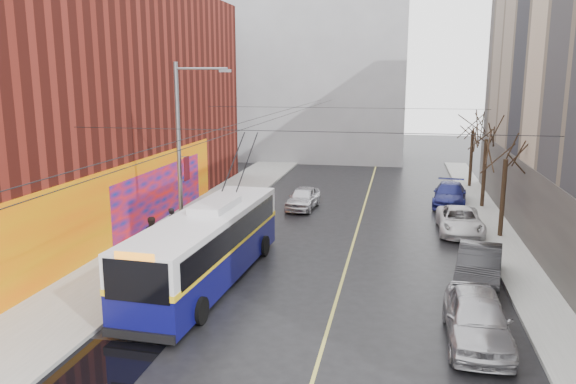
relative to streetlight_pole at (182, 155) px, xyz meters
The scene contains 21 objects.
ground 12.70m from the streetlight_pole, 58.46° to the right, with size 140.00×140.00×0.00m, color black.
sidewalk_left 5.50m from the streetlight_pole, 132.95° to the left, with size 4.00×60.00×0.15m, color gray.
sidewalk_right 16.00m from the streetlight_pole, ahead, with size 2.00×60.00×0.15m, color gray.
lane_line 9.89m from the streetlight_pole, 27.64° to the left, with size 0.12×50.00×0.01m, color #BFB74C.
building_left 10.84m from the streetlight_pole, 157.92° to the left, with size 12.11×36.00×14.00m.
building_far 35.24m from the streetlight_pole, 89.77° to the left, with size 20.50×12.10×18.00m.
streetlight_pole is the anchor object (origin of this frame).
catenary_wires 6.14m from the streetlight_pole, 52.95° to the left, with size 18.00×60.00×0.22m.
tree_near 16.28m from the streetlight_pole, 21.62° to the left, with size 3.20×3.20×6.40m.
tree_mid 19.96m from the streetlight_pole, 40.65° to the left, with size 3.20×3.20×6.68m.
tree_far 25.09m from the streetlight_pole, 52.88° to the left, with size 3.20×3.20×6.57m.
puddle 11.54m from the streetlight_pole, 82.46° to the right, with size 2.84×3.18×0.01m, color black.
pigeons_flying 3.87m from the streetlight_pole, ahead, with size 4.08×4.88×1.62m.
trolleybus 5.01m from the streetlight_pole, 54.46° to the right, with size 3.22×12.03×5.65m.
parked_car_a 14.61m from the streetlight_pole, 27.97° to the right, with size 1.95×4.85×1.65m, color #ABAAAF.
parked_car_b 13.81m from the streetlight_pole, ahead, with size 1.68×4.81×1.59m, color black.
parked_car_c 15.30m from the streetlight_pole, 26.83° to the left, with size 2.28×4.95×1.38m, color silver.
parked_car_d 19.24m from the streetlight_pole, 45.65° to the left, with size 2.06×5.07×1.47m, color navy.
following_car 12.06m from the streetlight_pole, 70.31° to the left, with size 1.65×4.09×1.39m, color silver.
pedestrian_a 4.24m from the streetlight_pole, 130.53° to the left, with size 0.65×0.43×1.78m, color black.
pedestrian_b 4.03m from the streetlight_pole, 139.64° to the right, with size 0.94×0.73×1.93m, color black.
Camera 1 is at (3.63, -14.09, 8.35)m, focal length 35.00 mm.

